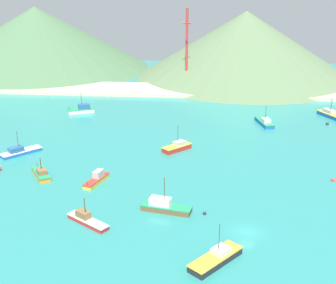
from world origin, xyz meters
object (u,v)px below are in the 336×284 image
at_px(fishing_boat_6, 82,109).
at_px(fishing_boat_8, 177,147).
at_px(fishing_boat_7, 165,206).
at_px(buoy_2, 327,124).
at_px(fishing_boat_5, 87,220).
at_px(fishing_boat_9, 265,122).
at_px(fishing_boat_3, 20,151).
at_px(buoy_1, 204,214).
at_px(fishing_boat_2, 97,179).
at_px(fishing_boat_4, 216,258).
at_px(buoy_0, 333,180).
at_px(fishing_boat_13, 41,173).
at_px(radio_tower, 187,49).
at_px(fishing_boat_0, 331,115).

xyz_separation_m(fishing_boat_6, fishing_boat_8, (33.13, -31.20, -0.19)).
relative_size(fishing_boat_7, buoy_2, 9.90).
xyz_separation_m(fishing_boat_5, fishing_boat_9, (37.32, 61.57, 0.06)).
height_order(fishing_boat_3, fishing_boat_9, fishing_boat_3).
height_order(fishing_boat_7, buoy_1, fishing_boat_7).
height_order(fishing_boat_3, buoy_2, fishing_boat_3).
bearing_deg(fishing_boat_6, fishing_boat_3, -97.85).
xyz_separation_m(fishing_boat_2, buoy_1, (22.96, -11.75, -0.70)).
relative_size(fishing_boat_4, fishing_boat_5, 1.11).
xyz_separation_m(fishing_boat_3, fishing_boat_8, (38.31, 6.40, 0.14)).
bearing_deg(fishing_boat_7, buoy_0, 25.81).
relative_size(fishing_boat_4, fishing_boat_9, 0.92).
height_order(fishing_boat_13, radio_tower, radio_tower).
relative_size(fishing_boat_0, radio_tower, 0.34).
bearing_deg(fishing_boat_9, buoy_0, -75.07).
height_order(fishing_boat_6, buoy_1, fishing_boat_6).
distance_m(fishing_boat_2, buoy_2, 74.41).
relative_size(fishing_boat_9, buoy_0, 12.32).
height_order(fishing_boat_3, buoy_0, fishing_boat_3).
bearing_deg(fishing_boat_4, fishing_boat_8, 101.32).
bearing_deg(fishing_boat_4, fishing_boat_6, 118.44).
distance_m(fishing_boat_2, fishing_boat_8, 25.94).
height_order(fishing_boat_5, buoy_1, fishing_boat_5).
xyz_separation_m(fishing_boat_7, buoy_2, (42.63, 57.57, -0.77)).
height_order(fishing_boat_8, buoy_0, fishing_boat_8).
distance_m(fishing_boat_7, buoy_2, 71.64).
distance_m(buoy_1, radio_tower, 102.07).
height_order(fishing_boat_5, fishing_boat_7, fishing_boat_7).
height_order(fishing_boat_4, fishing_boat_5, fishing_boat_4).
xyz_separation_m(fishing_boat_2, fishing_boat_3, (-22.82, 14.41, -0.09)).
bearing_deg(fishing_boat_13, buoy_1, -20.92).
xyz_separation_m(fishing_boat_3, fishing_boat_4, (47.83, -41.13, 0.02)).
xyz_separation_m(fishing_boat_13, buoy_1, (35.82, -13.69, -0.56)).
height_order(fishing_boat_4, fishing_boat_13, fishing_boat_4).
height_order(fishing_boat_5, fishing_boat_9, fishing_boat_9).
bearing_deg(fishing_boat_9, fishing_boat_6, 172.55).
distance_m(fishing_boat_3, buoy_0, 73.41).
distance_m(fishing_boat_2, buoy_0, 50.35).
bearing_deg(fishing_boat_0, fishing_boat_5, -129.45).
distance_m(fishing_boat_2, fishing_boat_6, 54.92).
bearing_deg(buoy_2, fishing_boat_4, -114.41).
bearing_deg(radio_tower, buoy_0, -66.54).
bearing_deg(buoy_0, buoy_2, 78.75).
xyz_separation_m(fishing_boat_13, radio_tower, (26.78, 86.80, 14.91)).
bearing_deg(fishing_boat_6, fishing_boat_7, -62.30).
bearing_deg(fishing_boat_2, buoy_0, 6.26).
xyz_separation_m(buoy_0, buoy_2, (8.13, 40.89, 0.03)).
height_order(fishing_boat_4, fishing_boat_8, fishing_boat_8).
bearing_deg(buoy_2, fishing_boat_8, -149.08).
distance_m(buoy_2, radio_tower, 63.17).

